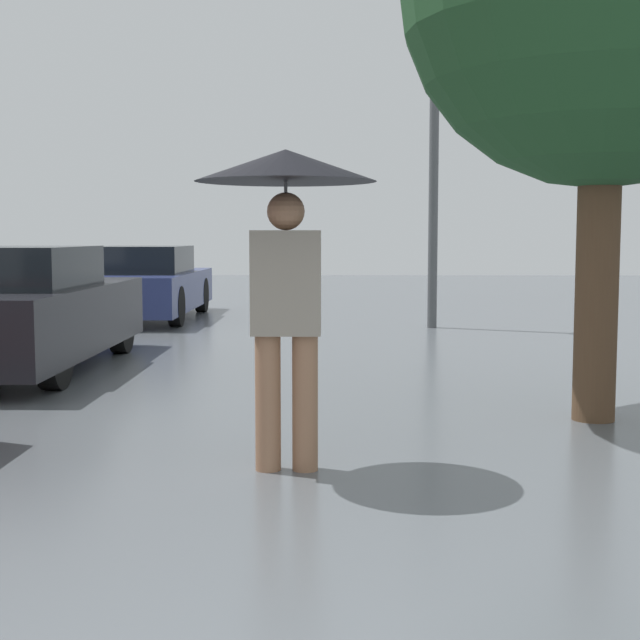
# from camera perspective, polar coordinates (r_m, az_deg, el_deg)

# --- Properties ---
(pedestrian) EXTENTS (1.04, 1.04, 1.86)m
(pedestrian) POSITION_cam_1_polar(r_m,az_deg,el_deg) (5.14, -2.20, 6.53)
(pedestrian) COLOR #9E7051
(pedestrian) RESTS_ON ground_plane
(parked_car_middle) EXTENTS (1.80, 4.08, 1.27)m
(parked_car_middle) POSITION_cam_1_polar(r_m,az_deg,el_deg) (9.68, -19.11, 0.55)
(parked_car_middle) COLOR black
(parked_car_middle) RESTS_ON ground_plane
(parked_car_farthest) EXTENTS (1.66, 4.26, 1.21)m
(parked_car_farthest) POSITION_cam_1_polar(r_m,az_deg,el_deg) (15.07, -11.14, 2.24)
(parked_car_farthest) COLOR navy
(parked_car_farthest) RESTS_ON ground_plane
(street_lamp) EXTENTS (0.40, 0.40, 4.52)m
(street_lamp) POSITION_cam_1_polar(r_m,az_deg,el_deg) (13.53, 7.32, 12.46)
(street_lamp) COLOR #515456
(street_lamp) RESTS_ON ground_plane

